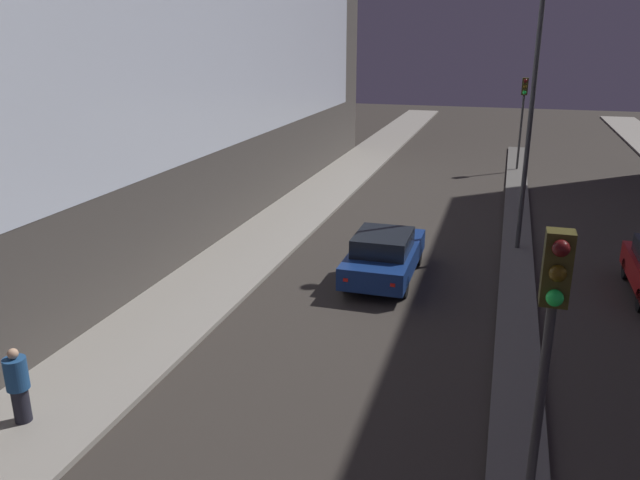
{
  "coord_description": "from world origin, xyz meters",
  "views": [
    {
      "loc": [
        -0.69,
        -3.82,
        7.18
      ],
      "look_at": [
        -6.55,
        15.74,
        0.5
      ],
      "focal_mm": 35.0,
      "sensor_mm": 36.0,
      "label": 1
    }
  ],
  "objects_px": {
    "traffic_light_mid": "(523,103)",
    "street_lamp": "(536,63)",
    "traffic_light_near": "(548,338)",
    "pedestrian_on_left_sidewalk": "(18,384)",
    "car_left_lane": "(384,254)"
  },
  "relations": [
    {
      "from": "traffic_light_mid",
      "to": "street_lamp",
      "type": "bearing_deg",
      "value": -90.0
    },
    {
      "from": "traffic_light_near",
      "to": "car_left_lane",
      "type": "distance_m",
      "value": 11.84
    },
    {
      "from": "traffic_light_mid",
      "to": "street_lamp",
      "type": "height_order",
      "value": "street_lamp"
    },
    {
      "from": "pedestrian_on_left_sidewalk",
      "to": "traffic_light_near",
      "type": "bearing_deg",
      "value": -6.63
    },
    {
      "from": "pedestrian_on_left_sidewalk",
      "to": "car_left_lane",
      "type": "bearing_deg",
      "value": 62.04
    },
    {
      "from": "traffic_light_mid",
      "to": "car_left_lane",
      "type": "xyz_separation_m",
      "value": [
        -4.0,
        -18.04,
        -2.98
      ]
    },
    {
      "from": "street_lamp",
      "to": "pedestrian_on_left_sidewalk",
      "type": "distance_m",
      "value": 17.21
    },
    {
      "from": "traffic_light_near",
      "to": "pedestrian_on_left_sidewalk",
      "type": "distance_m",
      "value": 9.62
    },
    {
      "from": "traffic_light_near",
      "to": "pedestrian_on_left_sidewalk",
      "type": "bearing_deg",
      "value": 173.37
    },
    {
      "from": "traffic_light_mid",
      "to": "street_lamp",
      "type": "xyz_separation_m",
      "value": [
        0.0,
        -14.19,
        2.61
      ]
    },
    {
      "from": "pedestrian_on_left_sidewalk",
      "to": "street_lamp",
      "type": "bearing_deg",
      "value": 55.97
    },
    {
      "from": "street_lamp",
      "to": "car_left_lane",
      "type": "xyz_separation_m",
      "value": [
        -4.0,
        -3.85,
        -5.59
      ]
    },
    {
      "from": "traffic_light_mid",
      "to": "pedestrian_on_left_sidewalk",
      "type": "relative_size",
      "value": 3.2
    },
    {
      "from": "pedestrian_on_left_sidewalk",
      "to": "traffic_light_mid",
      "type": "bearing_deg",
      "value": 71.76
    },
    {
      "from": "traffic_light_mid",
      "to": "car_left_lane",
      "type": "height_order",
      "value": "traffic_light_mid"
    }
  ]
}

